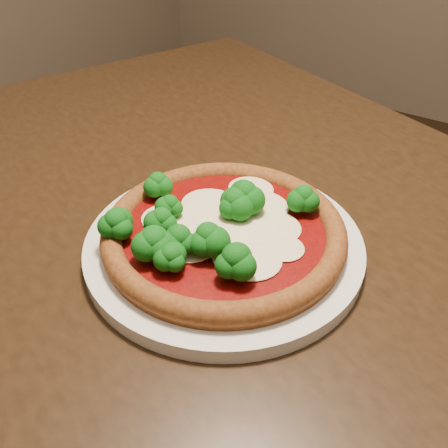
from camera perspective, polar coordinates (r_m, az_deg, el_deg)
The scene contains 3 objects.
dining_table at distance 0.69m, azimuth 3.55°, elevation -6.26°, with size 1.51×1.25×0.75m.
plate at distance 0.59m, azimuth -0.00°, elevation -2.40°, with size 0.32×0.32×0.02m, color silver.
pizza at distance 0.57m, azimuth -0.50°, elevation -0.58°, with size 0.28×0.28×0.06m.
Camera 1 is at (0.03, -0.56, 1.14)m, focal length 40.00 mm.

